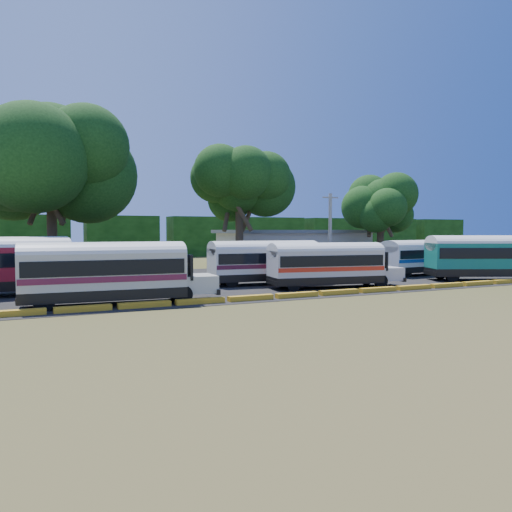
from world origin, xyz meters
name	(u,v)px	position (x,y,z in m)	size (l,w,h in m)	color
ground	(283,301)	(0.00, 0.00, 0.00)	(160.00, 160.00, 0.00)	#3E4A18
asphalt_strip	(221,281)	(1.00, 12.00, 0.01)	(64.00, 24.00, 0.02)	black
curb	(274,296)	(0.00, 1.00, 0.15)	(53.70, 0.45, 0.30)	gold
terminal_building	(295,246)	(18.00, 30.00, 2.03)	(19.00, 9.00, 4.00)	#B9B4A9
treeline_backdrop	(122,237)	(0.00, 48.00, 3.00)	(130.00, 4.00, 6.00)	black
bus_cream_west	(109,269)	(-8.99, 2.70, 1.90)	(10.35, 3.14, 3.36)	black
bus_cream_east	(267,260)	(3.07, 8.10, 1.81)	(9.92, 3.19, 3.21)	black
bus_white_red	(328,262)	(5.86, 4.23, 1.77)	(9.77, 3.75, 3.13)	black
bus_white_blue	(422,255)	(18.83, 8.96, 1.76)	(9.62, 3.12, 3.11)	black
bus_teal	(488,255)	(20.26, 3.23, 2.04)	(10.99, 6.72, 3.56)	black
tree_west	(50,158)	(-10.76, 20.28, 9.93)	(12.03, 12.03, 14.37)	#37291B
tree_center	(239,183)	(6.96, 22.01, 8.69)	(8.09, 8.09, 11.73)	#37291B
tree_east	(381,202)	(25.30, 22.45, 7.28)	(7.10, 7.10, 9.96)	#37291B
utility_pole	(330,233)	(11.75, 12.81, 3.72)	(1.60, 0.30, 7.22)	gray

